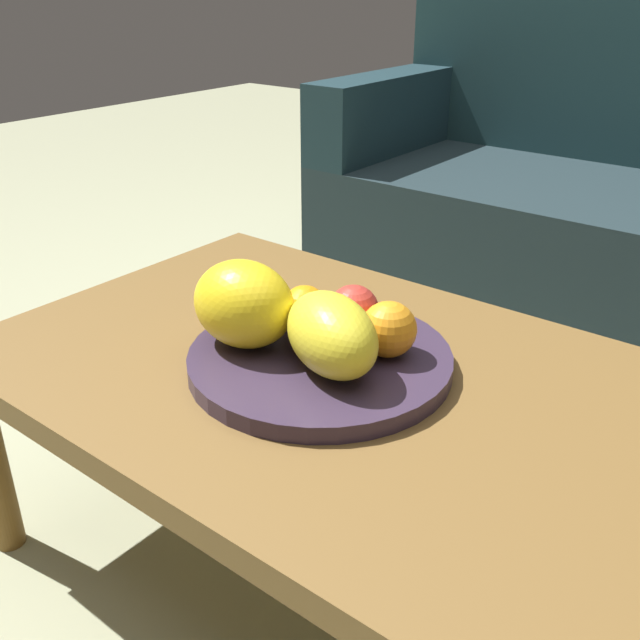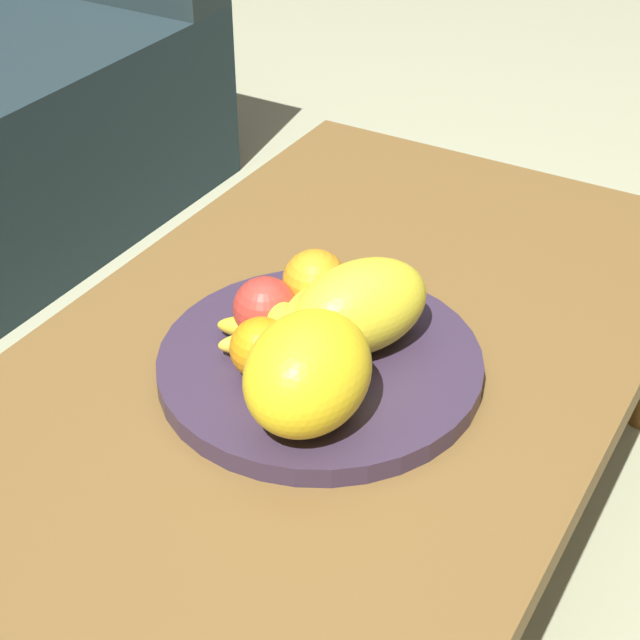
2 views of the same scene
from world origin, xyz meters
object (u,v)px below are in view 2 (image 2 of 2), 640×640
Objects in this scene: melon_large_front at (308,373)px; orange_front at (315,282)px; apple_front at (265,309)px; fruit_bowl at (320,364)px; banana_bunch at (284,328)px; coffee_table at (337,370)px; melon_smaller_beside at (361,307)px; orange_left at (261,348)px.

melon_large_front is 1.95× the size of orange_front.
fruit_bowl is at bearing -92.24° from apple_front.
apple_front is 0.04m from banana_bunch.
orange_front is 0.50× the size of banana_bunch.
coffee_table is 0.12m from melon_smaller_beside.
orange_left reaches higher than coffee_table.
melon_large_front is 0.21m from orange_front.
orange_front is (0.18, 0.10, -0.02)m from melon_large_front.
banana_bunch is at bearing 0.97° from orange_left.
melon_smaller_beside is at bearing -33.81° from orange_left.
fruit_bowl is 0.09m from orange_left.
fruit_bowl is at bearing -170.05° from coffee_table.
coffee_table is 14.71× the size of apple_front.
orange_left is 0.05m from banana_bunch.
melon_large_front is 0.13m from banana_bunch.
melon_large_front is at bearing -173.67° from melon_smaller_beside.
melon_smaller_beside is 2.14× the size of orange_front.
orange_left is 0.07m from apple_front.
apple_front is at bearing 87.76° from fruit_bowl.
fruit_bowl is 0.09m from apple_front.
coffee_table is at bearing -23.07° from banana_bunch.
coffee_table is 7.23× the size of melon_large_front.
banana_bunch is (0.09, 0.09, -0.03)m from melon_large_front.
banana_bunch is at bearing -111.79° from apple_front.
melon_large_front is 0.16m from apple_front.
banana_bunch is (-0.07, 0.03, 0.10)m from coffee_table.
apple_front is at bearing 29.19° from orange_left.
fruit_bowl is 2.36× the size of banana_bunch.
banana_bunch is (-0.05, 0.07, -0.02)m from melon_smaller_beside.
orange_left is (-0.10, 0.07, -0.02)m from melon_smaller_beside.
melon_smaller_beside is at bearing -69.30° from apple_front.
orange_front is at bearing 28.46° from melon_large_front.
banana_bunch is at bearing 127.37° from melon_smaller_beside.
apple_front is at bearing 110.70° from melon_smaller_beside.
coffee_table is 0.12m from banana_bunch.
melon_smaller_beside is 0.09m from orange_front.
coffee_table is 0.16m from orange_left.
banana_bunch is at bearing 156.93° from coffee_table.
apple_front reaches higher than coffee_table.
melon_smaller_beside is (-0.02, -0.04, 0.12)m from coffee_table.
melon_large_front is at bearing -151.54° from orange_front.
orange_front is 1.04× the size of apple_front.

